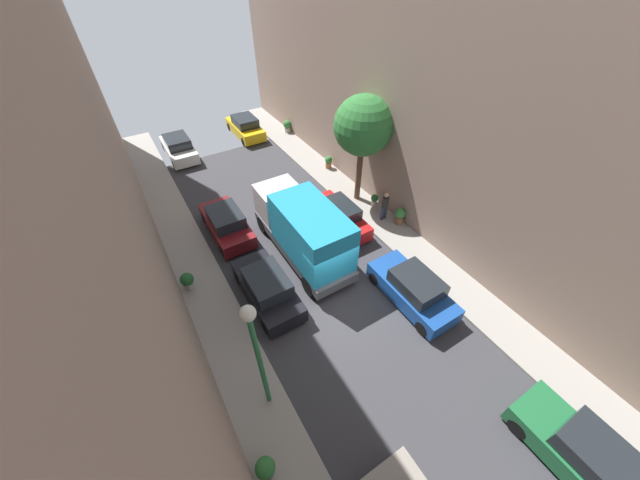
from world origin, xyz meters
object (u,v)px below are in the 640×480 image
object	(u,v)px
parked_car_left_3	(227,223)
street_tree_1	(363,126)
parked_car_right_0	(587,458)
potted_plant_1	(329,162)
delivery_truck	(303,229)
potted_plant_3	(265,469)
potted_plant_4	(287,126)
parked_car_right_3	(245,127)
potted_plant_0	(187,280)
potted_plant_5	(375,200)
pedestrian	(385,205)
parked_car_right_1	(413,289)
parked_car_left_4	(179,148)
parked_car_left_2	(267,288)
lamp_post	(256,347)
potted_plant_2	(400,215)
parked_car_right_2	(338,216)

from	to	relation	value
parked_car_left_3	street_tree_1	xyz separation A→B (m)	(7.83, -1.10, 3.97)
parked_car_right_0	potted_plant_1	xyz separation A→B (m)	(2.84, 18.77, -0.11)
delivery_truck	potted_plant_3	xyz separation A→B (m)	(-5.58, -7.59, -1.18)
parked_car_right_0	potted_plant_4	world-z (taller)	parked_car_right_0
parked_car_left_3	parked_car_right_3	distance (m)	11.92
parked_car_left_3	potted_plant_0	bearing A→B (deg)	-136.25
parked_car_right_0	parked_car_right_3	bearing A→B (deg)	90.00
potted_plant_4	potted_plant_5	xyz separation A→B (m)	(-0.18, -11.51, -0.09)
parked_car_right_0	street_tree_1	world-z (taller)	street_tree_1
pedestrian	potted_plant_0	distance (m)	10.82
parked_car_left_3	parked_car_right_1	world-z (taller)	same
delivery_truck	potted_plant_4	world-z (taller)	delivery_truck
parked_car_left_4	pedestrian	world-z (taller)	pedestrian
parked_car_right_0	parked_car_right_3	size ratio (longest dim) A/B	1.00
parked_car_left_3	parked_car_left_2	bearing A→B (deg)	-90.00
parked_car_right_0	delivery_truck	world-z (taller)	delivery_truck
parked_car_left_3	parked_car_right_1	bearing A→B (deg)	-57.69
parked_car_right_0	potted_plant_4	xyz separation A→B (m)	(3.03, 25.24, -0.07)
parked_car_left_3	potted_plant_3	bearing A→B (deg)	-104.43
potted_plant_0	potted_plant_5	bearing A→B (deg)	2.51
potted_plant_3	lamp_post	bearing A→B (deg)	63.04
parked_car_right_0	pedestrian	distance (m)	12.74
street_tree_1	pedestrian	bearing A→B (deg)	-88.18
potted_plant_1	potted_plant_4	bearing A→B (deg)	88.37
potted_plant_1	parked_car_left_4	bearing A→B (deg)	139.07
parked_car_left_2	pedestrian	xyz separation A→B (m)	(7.91, 1.64, 0.35)
parked_car_left_3	potted_plant_2	bearing A→B (deg)	-26.85
parked_car_left_2	lamp_post	size ratio (longest dim) A/B	0.78
parked_car_left_4	delivery_truck	xyz separation A→B (m)	(2.70, -13.53, 1.07)
parked_car_left_3	potted_plant_0	size ratio (longest dim) A/B	5.11
parked_car_right_1	parked_car_right_3	bearing A→B (deg)	90.00
potted_plant_1	lamp_post	size ratio (longest dim) A/B	0.16
parked_car_left_3	potted_plant_3	size ratio (longest dim) A/B	5.02
parked_car_left_4	street_tree_1	xyz separation A→B (m)	(7.83, -11.02, 3.97)
parked_car_right_2	parked_car_left_3	bearing A→B (deg)	154.23
potted_plant_0	potted_plant_3	distance (m)	8.46
parked_car_right_3	potted_plant_3	world-z (taller)	parked_car_right_3
parked_car_left_3	potted_plant_5	distance (m)	8.56
parked_car_left_4	parked_car_right_1	distance (m)	19.23
potted_plant_1	parked_car_left_2	bearing A→B (deg)	-136.13
parked_car_left_3	delivery_truck	bearing A→B (deg)	-53.27
parked_car_right_2	potted_plant_0	size ratio (longest dim) A/B	5.11
parked_car_right_0	potted_plant_0	bearing A→B (deg)	121.99
parked_car_left_3	parked_car_right_2	distance (m)	6.00
parked_car_left_3	pedestrian	distance (m)	8.66
pedestrian	potted_plant_4	bearing A→B (deg)	87.68
potted_plant_4	delivery_truck	bearing A→B (deg)	-114.00
parked_car_right_3	potted_plant_1	bearing A→B (deg)	-70.11
potted_plant_3	potted_plant_4	world-z (taller)	potted_plant_4
parked_car_left_2	parked_car_left_3	world-z (taller)	same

